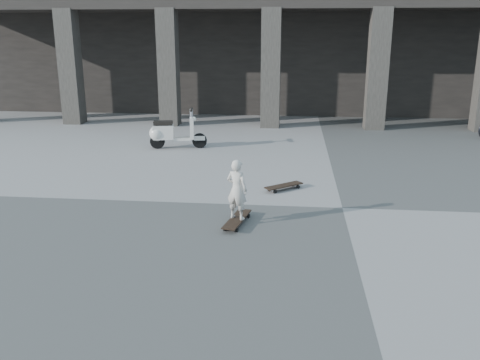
# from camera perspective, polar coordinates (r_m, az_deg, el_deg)

# --- Properties ---
(ground) EXTENTS (90.00, 90.00, 0.00)m
(ground) POSITION_cam_1_polar(r_m,az_deg,el_deg) (9.81, 11.43, -3.09)
(ground) COLOR #464644
(ground) RESTS_ON ground
(colonnade) EXTENTS (28.00, 8.82, 6.00)m
(colonnade) POSITION_cam_1_polar(r_m,az_deg,el_deg) (23.02, 8.78, 15.64)
(colonnade) COLOR black
(colonnade) RESTS_ON ground
(longboard) EXTENTS (0.43, 1.05, 0.10)m
(longboard) POSITION_cam_1_polar(r_m,az_deg,el_deg) (8.81, -0.34, -4.46)
(longboard) COLOR black
(longboard) RESTS_ON ground
(skateboard_spare) EXTENTS (0.82, 0.74, 0.11)m
(skateboard_spare) POSITION_cam_1_polar(r_m,az_deg,el_deg) (10.73, 4.94, -0.68)
(skateboard_spare) COLOR black
(skateboard_spare) RESTS_ON ground
(child) EXTENTS (0.45, 0.38, 1.05)m
(child) POSITION_cam_1_polar(r_m,az_deg,el_deg) (8.63, -0.35, -1.07)
(child) COLOR beige
(child) RESTS_ON longboard
(scooter) EXTENTS (1.62, 0.66, 1.14)m
(scooter) POSITION_cam_1_polar(r_m,az_deg,el_deg) (14.65, -8.06, 5.27)
(scooter) COLOR black
(scooter) RESTS_ON ground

